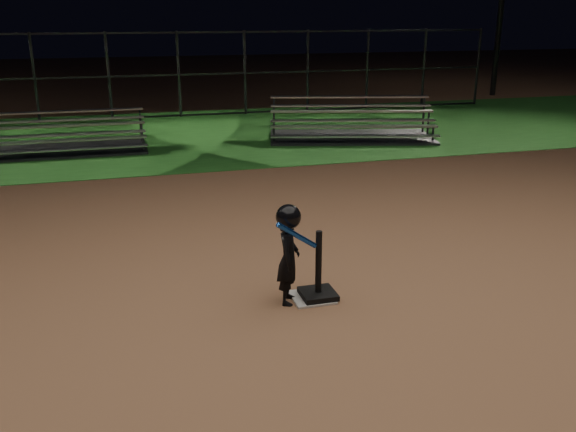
{
  "coord_description": "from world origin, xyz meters",
  "views": [
    {
      "loc": [
        -1.97,
        -6.02,
        3.05
      ],
      "look_at": [
        0.0,
        1.0,
        0.65
      ],
      "focal_mm": 38.97,
      "sensor_mm": 36.0,
      "label": 1
    }
  ],
  "objects_px": {
    "child_batter": "(289,251)",
    "bleacher_right": "(351,131)",
    "bleacher_left": "(67,144)",
    "batting_tee": "(318,285)",
    "home_plate": "(312,297)"
  },
  "relations": [
    {
      "from": "home_plate",
      "to": "bleacher_left",
      "type": "bearing_deg",
      "value": 109.14
    },
    {
      "from": "bleacher_right",
      "to": "child_batter",
      "type": "bearing_deg",
      "value": -100.91
    },
    {
      "from": "child_batter",
      "to": "bleacher_right",
      "type": "bearing_deg",
      "value": -2.35
    },
    {
      "from": "bleacher_left",
      "to": "batting_tee",
      "type": "bearing_deg",
      "value": -70.43
    },
    {
      "from": "batting_tee",
      "to": "bleacher_right",
      "type": "xyz_separation_m",
      "value": [
        3.66,
        8.47,
        0.04
      ]
    },
    {
      "from": "bleacher_right",
      "to": "home_plate",
      "type": "bearing_deg",
      "value": -99.39
    },
    {
      "from": "home_plate",
      "to": "bleacher_right",
      "type": "distance_m",
      "value": 9.24
    },
    {
      "from": "batting_tee",
      "to": "child_batter",
      "type": "relative_size",
      "value": 0.69
    },
    {
      "from": "child_batter",
      "to": "bleacher_right",
      "type": "relative_size",
      "value": 0.26
    },
    {
      "from": "batting_tee",
      "to": "child_batter",
      "type": "bearing_deg",
      "value": 178.74
    },
    {
      "from": "child_batter",
      "to": "bleacher_left",
      "type": "distance_m",
      "value": 9.2
    },
    {
      "from": "home_plate",
      "to": "batting_tee",
      "type": "xyz_separation_m",
      "value": [
        0.06,
        -0.02,
        0.15
      ]
    },
    {
      "from": "batting_tee",
      "to": "bleacher_right",
      "type": "height_order",
      "value": "bleacher_right"
    },
    {
      "from": "batting_tee",
      "to": "bleacher_right",
      "type": "bearing_deg",
      "value": 66.61
    },
    {
      "from": "bleacher_left",
      "to": "bleacher_right",
      "type": "relative_size",
      "value": 0.8
    }
  ]
}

